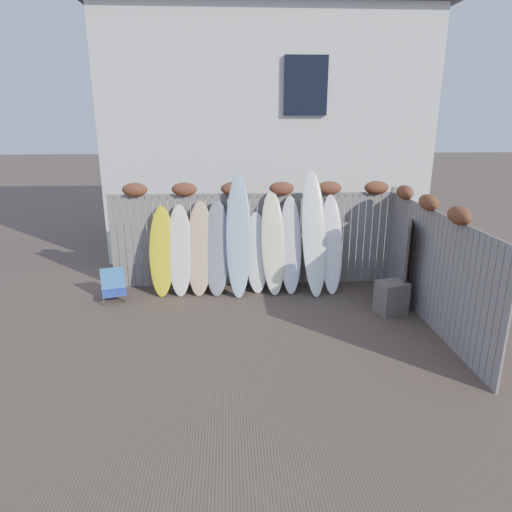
{
  "coord_description": "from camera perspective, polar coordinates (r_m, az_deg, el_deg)",
  "views": [
    {
      "loc": [
        -0.49,
        -7.02,
        3.51
      ],
      "look_at": [
        0.0,
        1.2,
        1.0
      ],
      "focal_mm": 32.0,
      "sensor_mm": 36.0,
      "label": 1
    }
  ],
  "objects": [
    {
      "name": "surfboard_5",
      "position": [
        9.48,
        0.09,
        0.44
      ],
      "size": [
        0.49,
        0.6,
        1.63
      ],
      "primitive_type": "ellipsoid",
      "rotation": [
        -0.31,
        0.0,
        0.03
      ],
      "color": "white",
      "rests_on": "ground"
    },
    {
      "name": "surfboard_9",
      "position": [
        9.56,
        9.41,
        1.46
      ],
      "size": [
        0.46,
        0.71,
        1.99
      ],
      "primitive_type": "ellipsoid",
      "rotation": [
        -0.31,
        0.0,
        -0.02
      ],
      "color": "white",
      "rests_on": "ground"
    },
    {
      "name": "house",
      "position": [
        13.56,
        0.8,
        15.66
      ],
      "size": [
        8.5,
        5.5,
        6.33
      ],
      "color": "silver",
      "rests_on": "ground"
    },
    {
      "name": "surfboard_8",
      "position": [
        9.37,
        7.26,
        2.84
      ],
      "size": [
        0.55,
        0.9,
        2.49
      ],
      "primitive_type": "ellipsoid",
      "rotation": [
        -0.31,
        0.0,
        0.07
      ],
      "color": "white",
      "rests_on": "ground"
    },
    {
      "name": "surfboard_4",
      "position": [
        9.24,
        -2.22,
        2.48
      ],
      "size": [
        0.53,
        0.86,
        2.4
      ],
      "primitive_type": "ellipsoid",
      "rotation": [
        -0.31,
        0.0,
        -0.04
      ],
      "color": "#92B3D1",
      "rests_on": "ground"
    },
    {
      "name": "lattice_panel",
      "position": [
        9.27,
        18.34,
        -0.76
      ],
      "size": [
        0.48,
        1.03,
        1.65
      ],
      "primitive_type": "cube",
      "rotation": [
        0.0,
        0.0,
        -0.41
      ],
      "color": "#49392C",
      "rests_on": "ground"
    },
    {
      "name": "surfboard_6",
      "position": [
        9.38,
        2.15,
        1.66
      ],
      "size": [
        0.53,
        0.76,
        2.07
      ],
      "primitive_type": "ellipsoid",
      "rotation": [
        -0.31,
        0.0,
        0.06
      ],
      "color": "#F9F2BF",
      "rests_on": "ground"
    },
    {
      "name": "back_fence",
      "position": [
        9.71,
        -0.07,
        3.1
      ],
      "size": [
        6.05,
        0.28,
        2.24
      ],
      "color": "slate",
      "rests_on": "ground"
    },
    {
      "name": "surfboard_3",
      "position": [
        9.36,
        -4.9,
        0.96
      ],
      "size": [
        0.57,
        0.71,
        1.89
      ],
      "primitive_type": "ellipsoid",
      "rotation": [
        -0.31,
        0.0,
        -0.07
      ],
      "color": "slate",
      "rests_on": "ground"
    },
    {
      "name": "surfboard_7",
      "position": [
        9.45,
        4.34,
        1.39
      ],
      "size": [
        0.47,
        0.71,
        1.96
      ],
      "primitive_type": "ellipsoid",
      "rotation": [
        -0.31,
        0.0,
        -0.02
      ],
      "color": "silver",
      "rests_on": "ground"
    },
    {
      "name": "surfboard_0",
      "position": [
        9.49,
        -11.71,
        0.59
      ],
      "size": [
        0.52,
        0.65,
        1.79
      ],
      "primitive_type": "ellipsoid",
      "rotation": [
        -0.31,
        0.0,
        -0.02
      ],
      "color": "#F4E708",
      "rests_on": "ground"
    },
    {
      "name": "right_fence",
      "position": [
        8.41,
        21.25,
        -0.59
      ],
      "size": [
        0.28,
        4.4,
        2.24
      ],
      "color": "slate",
      "rests_on": "ground"
    },
    {
      "name": "surfboard_1",
      "position": [
        9.44,
        -9.51,
        0.72
      ],
      "size": [
        0.5,
        0.66,
        1.82
      ],
      "primitive_type": "ellipsoid",
      "rotation": [
        -0.31,
        0.0,
        0.02
      ],
      "color": "white",
      "rests_on": "ground"
    },
    {
      "name": "surfboard_2",
      "position": [
        9.4,
        -7.07,
        0.97
      ],
      "size": [
        0.59,
        0.72,
        1.88
      ],
      "primitive_type": "ellipsoid",
      "rotation": [
        -0.31,
        0.0,
        -0.09
      ],
      "color": "#DF9D80",
      "rests_on": "ground"
    },
    {
      "name": "wooden_crate",
      "position": [
        8.9,
        16.56,
        -4.96
      ],
      "size": [
        0.61,
        0.55,
        0.6
      ],
      "primitive_type": "cube",
      "rotation": [
        0.0,
        0.0,
        0.29
      ],
      "color": "brown",
      "rests_on": "ground"
    },
    {
      "name": "beach_chair",
      "position": [
        9.57,
        -17.4,
        -3.56
      ],
      "size": [
        0.58,
        0.6,
        0.61
      ],
      "color": "#223BAB",
      "rests_on": "ground"
    },
    {
      "name": "ground",
      "position": [
        7.87,
        0.53,
        -9.56
      ],
      "size": [
        80.0,
        80.0,
        0.0
      ],
      "primitive_type": "plane",
      "color": "#493A2D"
    }
  ]
}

